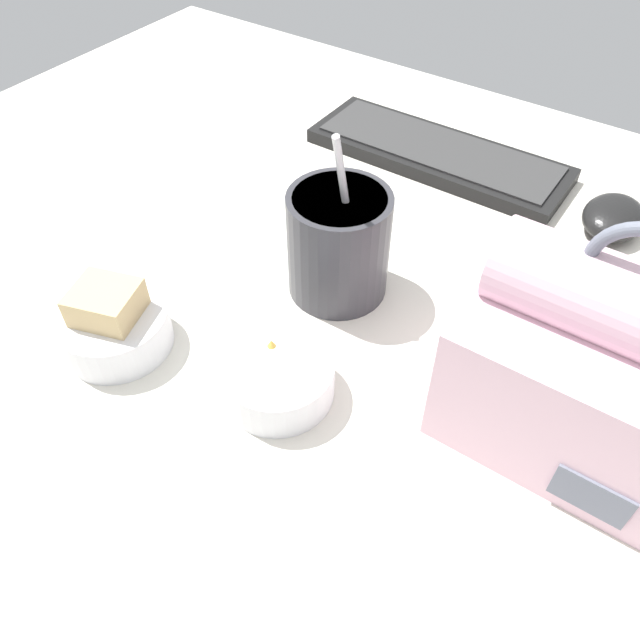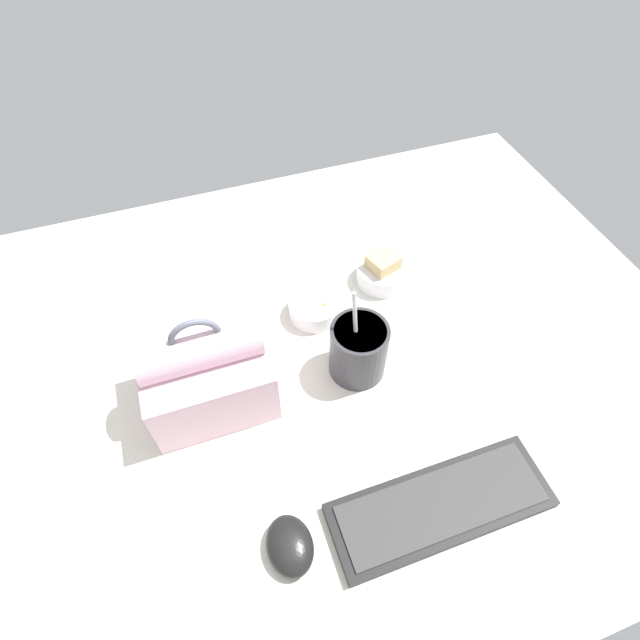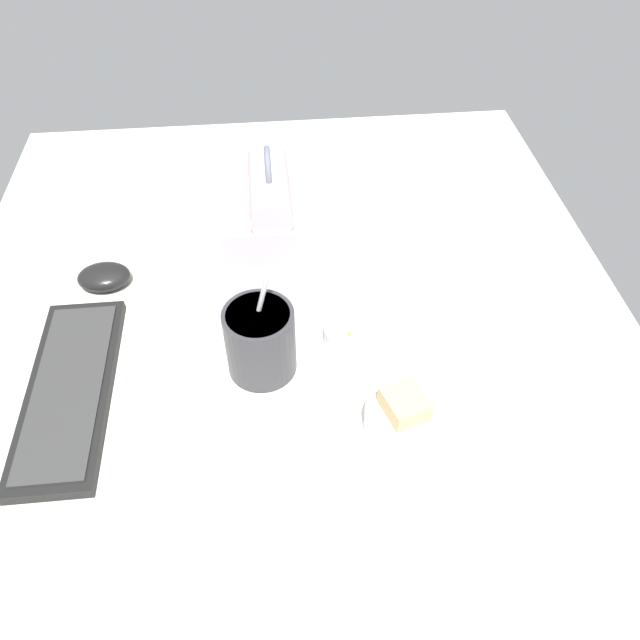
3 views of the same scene
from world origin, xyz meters
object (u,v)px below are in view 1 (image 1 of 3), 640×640
object	(u,v)px
soup_cup	(339,243)
bento_bowl_snacks	(275,375)
keyboard	(438,154)
computer_mouse	(613,217)
lunch_bag	(597,365)
bento_bowl_sandwich	(114,325)

from	to	relation	value
soup_cup	bento_bowl_snacks	xyz separation A→B (cm)	(2.90, -14.52, -3.80)
keyboard	soup_cup	xyz separation A→B (cm)	(2.48, -27.71, 4.87)
bento_bowl_snacks	soup_cup	bearing A→B (deg)	101.31
bento_bowl_snacks	computer_mouse	xyz separation A→B (cm)	(17.76, 40.42, -0.30)
lunch_bag	soup_cup	world-z (taller)	lunch_bag
soup_cup	bento_bowl_sandwich	xyz separation A→B (cm)	(-12.92, -18.60, -3.26)
computer_mouse	bento_bowl_snacks	bearing A→B (deg)	-113.72
bento_bowl_sandwich	computer_mouse	world-z (taller)	bento_bowl_sandwich
bento_bowl_snacks	computer_mouse	distance (cm)	44.15
keyboard	soup_cup	bearing A→B (deg)	-84.88
lunch_bag	keyboard	bearing A→B (deg)	132.88
soup_cup	bento_bowl_snacks	world-z (taller)	soup_cup
soup_cup	bento_bowl_snacks	size ratio (longest dim) A/B	1.88
keyboard	bento_bowl_sandwich	world-z (taller)	bento_bowl_sandwich
keyboard	soup_cup	distance (cm)	28.24
soup_cup	bento_bowl_snacks	bearing A→B (deg)	-78.69
lunch_bag	soup_cup	xyz separation A→B (cm)	(-25.93, 2.89, -1.75)
keyboard	lunch_bag	xyz separation A→B (cm)	(28.41, -30.60, 6.62)
lunch_bag	computer_mouse	world-z (taller)	lunch_bag
lunch_bag	bento_bowl_snacks	xyz separation A→B (cm)	(-23.02, -11.63, -5.56)
soup_cup	bento_bowl_sandwich	world-z (taller)	soup_cup
bento_bowl_sandwich	bento_bowl_snacks	size ratio (longest dim) A/B	1.04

